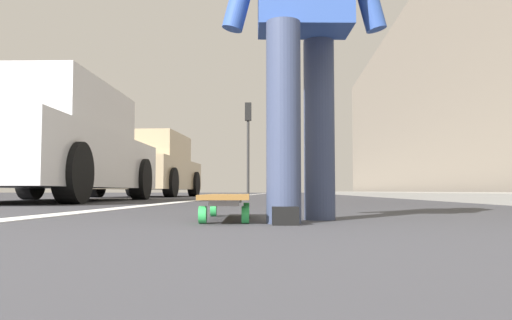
# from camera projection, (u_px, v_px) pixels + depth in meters

# --- Properties ---
(ground_plane) EXTENTS (80.00, 80.00, 0.00)m
(ground_plane) POSITION_uv_depth(u_px,v_px,m) (284.00, 197.00, 10.90)
(ground_plane) COLOR #38383D
(lane_stripe_white) EXTENTS (52.00, 0.16, 0.01)m
(lane_stripe_white) POSITION_uv_depth(u_px,v_px,m) (255.00, 194.00, 20.93)
(lane_stripe_white) COLOR silver
(lane_stripe_white) RESTS_ON ground
(sidewalk_curb) EXTENTS (52.00, 3.20, 0.11)m
(sidewalk_curb) POSITION_uv_depth(u_px,v_px,m) (384.00, 193.00, 18.66)
(sidewalk_curb) COLOR #9E9B93
(sidewalk_curb) RESTS_ON ground
(building_facade) EXTENTS (40.00, 1.20, 8.82)m
(building_facade) POSITION_uv_depth(u_px,v_px,m) (425.00, 95.00, 22.77)
(building_facade) COLOR gray
(building_facade) RESTS_ON ground
(skateboard) EXTENTS (0.85, 0.26, 0.11)m
(skateboard) POSITION_uv_depth(u_px,v_px,m) (227.00, 199.00, 2.34)
(skateboard) COLOR green
(skateboard) RESTS_ON ground
(skater_person) EXTENTS (0.47, 0.72, 1.64)m
(skater_person) POSITION_uv_depth(u_px,v_px,m) (303.00, 5.00, 2.22)
(skater_person) COLOR #384260
(skater_person) RESTS_ON ground
(parked_car_near) EXTENTS (4.51, 2.06, 1.48)m
(parked_car_near) POSITION_uv_depth(u_px,v_px,m) (47.00, 146.00, 6.55)
(parked_car_near) COLOR silver
(parked_car_near) RESTS_ON ground
(parked_car_mid) EXTENTS (4.05, 1.92, 1.48)m
(parked_car_mid) POSITION_uv_depth(u_px,v_px,m) (150.00, 167.00, 12.16)
(parked_car_mid) COLOR tan
(parked_car_mid) RESTS_ON ground
(traffic_light) EXTENTS (0.33, 0.28, 4.09)m
(traffic_light) POSITION_uv_depth(u_px,v_px,m) (248.00, 131.00, 22.83)
(traffic_light) COLOR #2D2D2D
(traffic_light) RESTS_ON ground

